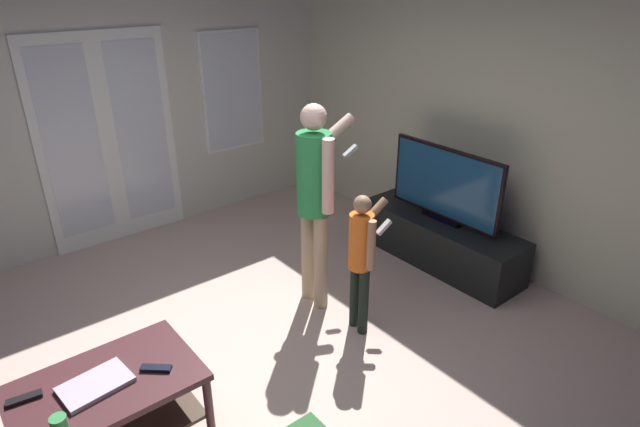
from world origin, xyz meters
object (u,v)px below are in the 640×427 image
flat_screen_tv (445,185)px  tv_remote_black (24,399)px  laptop_closed (96,385)px  cup_near_edge (60,427)px  tv_stand (439,241)px  dvd_remote_slim (156,368)px  coffee_table (109,400)px  person_child (362,252)px  person_adult (316,190)px

flat_screen_tv → tv_remote_black: (-3.46, -0.09, -0.29)m
laptop_closed → cup_near_edge: (-0.23, -0.24, 0.05)m
tv_stand → dvd_remote_slim: 2.87m
tv_stand → cup_near_edge: cup_near_edge is taller
laptop_closed → dvd_remote_slim: (0.30, -0.08, -0.00)m
coffee_table → flat_screen_tv: 3.13m
person_child → laptop_closed: (-1.88, 0.05, -0.17)m
flat_screen_tv → person_child: (-1.26, -0.28, -0.11)m
dvd_remote_slim → laptop_closed: bearing=-153.2°
coffee_table → dvd_remote_slim: (0.25, -0.09, 0.14)m
person_adult → person_child: bearing=-87.1°
person_adult → dvd_remote_slim: person_adult is taller
person_child → dvd_remote_slim: 1.59m
tv_remote_black → tv_stand: bearing=9.9°
tv_stand → person_adult: size_ratio=0.97×
person_adult → dvd_remote_slim: size_ratio=9.69×
tv_remote_black → coffee_table: bearing=-10.1°
coffee_table → person_adult: 1.96m
dvd_remote_slim → person_child: bearing=42.3°
tv_stand → cup_near_edge: size_ratio=13.13×
coffee_table → tv_stand: size_ratio=0.61×
person_adult → cup_near_edge: 2.24m
coffee_table → laptop_closed: laptop_closed is taller
laptop_closed → cup_near_edge: cup_near_edge is taller
person_adult → laptop_closed: size_ratio=4.69×
dvd_remote_slim → tv_remote_black: bearing=-157.4°
tv_remote_black → dvd_remote_slim: 0.66m
tv_stand → flat_screen_tv: 0.56m
coffee_table → cup_near_edge: bearing=-138.7°
dvd_remote_slim → tv_stand: bearing=47.4°
flat_screen_tv → person_adult: person_adult is taller
coffee_table → cup_near_edge: 0.42m
tv_stand → dvd_remote_slim: size_ratio=9.38×
laptop_closed → cup_near_edge: bearing=-140.7°
coffee_table → flat_screen_tv: flat_screen_tv is taller
person_adult → dvd_remote_slim: 1.71m
tv_remote_black → dvd_remote_slim: same height
tv_stand → flat_screen_tv: bearing=114.8°
tv_stand → flat_screen_tv: flat_screen_tv is taller
person_child → tv_remote_black: 2.21m
person_child → dvd_remote_slim: bearing=-179.0°
laptop_closed → cup_near_edge: 0.33m
dvd_remote_slim → flat_screen_tv: bearing=47.5°
cup_near_edge → person_adult: bearing=18.1°
person_adult → person_child: person_adult is taller
tv_stand → person_adult: person_adult is taller
flat_screen_tv → tv_remote_black: 3.47m
cup_near_edge → tv_stand: bearing=7.8°
coffee_table → person_child: 1.86m
flat_screen_tv → tv_remote_black: flat_screen_tv is taller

